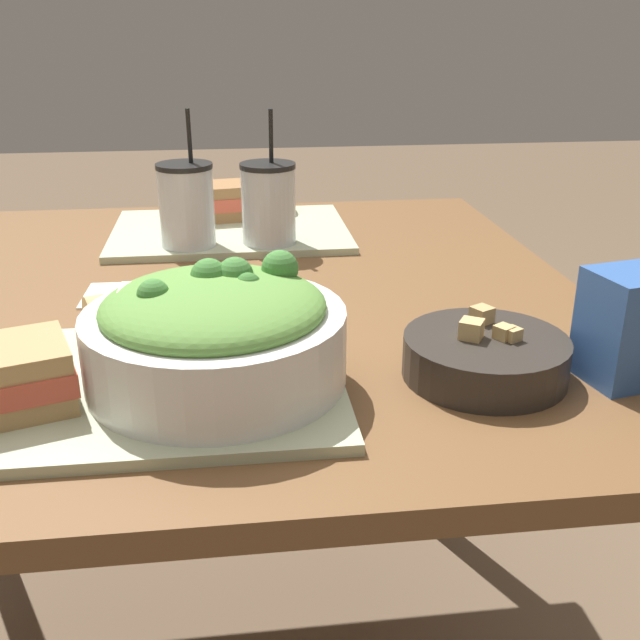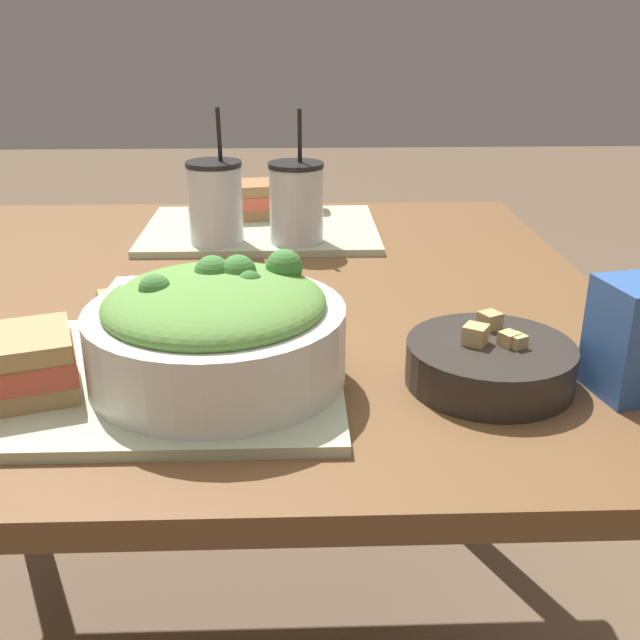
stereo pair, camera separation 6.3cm
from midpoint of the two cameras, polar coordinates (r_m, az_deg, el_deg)
name	(u,v)px [view 1 (the left image)]	position (r m, az deg, el deg)	size (l,w,h in m)	color
dining_table	(190,360)	(1.12, -11.52, -3.06)	(1.13, 1.06, 0.77)	brown
tray_near	(143,386)	(0.81, -15.52, -4.88)	(0.41, 0.31, 0.01)	#B2BC99
tray_far	(230,231)	(1.36, -8.18, 6.70)	(0.41, 0.31, 0.01)	#B2BC99
salad_bowl	(215,331)	(0.77, -10.35, -0.87)	(0.27, 0.27, 0.12)	white
soup_bowl	(485,355)	(0.82, 10.32, -2.71)	(0.18, 0.18, 0.07)	#2D2823
sandwich_near	(5,378)	(0.78, -25.02, -4.08)	(0.15, 0.13, 0.06)	tan
baguette_near	(158,311)	(0.90, -14.20, 0.61)	(0.17, 0.11, 0.06)	tan
sandwich_far	(227,201)	(1.42, -8.40, 8.97)	(0.13, 0.11, 0.06)	olive
baguette_far	(258,196)	(1.46, -5.99, 9.39)	(0.13, 0.07, 0.06)	tan
drink_cup_dark	(190,207)	(1.25, -11.36, 8.40)	(0.09, 0.09, 0.22)	silver
drink_cup_red	(269,206)	(1.24, -5.41, 8.65)	(0.09, 0.09, 0.22)	silver
napkin_folded	(137,294)	(1.09, -15.42, 1.93)	(0.15, 0.11, 0.00)	silver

